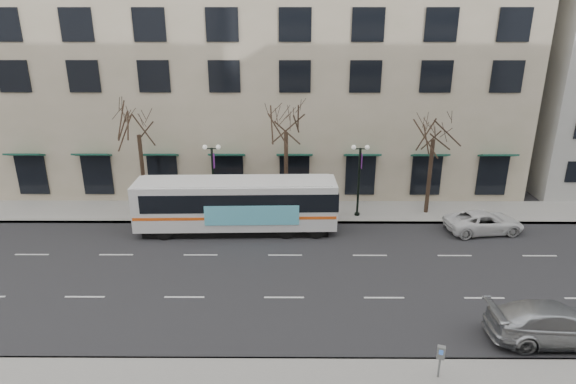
{
  "coord_description": "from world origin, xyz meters",
  "views": [
    {
      "loc": [
        0.31,
        -23.15,
        13.05
      ],
      "look_at": [
        0.17,
        2.2,
        4.0
      ],
      "focal_mm": 30.0,
      "sensor_mm": 36.0,
      "label": 1
    }
  ],
  "objects_px": {
    "tree_far_mid": "(286,118)",
    "lamp_post_left": "(213,177)",
    "tree_far_right": "(435,125)",
    "city_bus": "(238,204)",
    "pay_station": "(441,355)",
    "white_pickup": "(484,222)",
    "tree_far_left": "(137,121)",
    "lamp_post_right": "(359,177)",
    "silver_car": "(555,323)"
  },
  "relations": [
    {
      "from": "white_pickup",
      "to": "tree_far_right",
      "type": "bearing_deg",
      "value": 35.84
    },
    {
      "from": "tree_far_left",
      "to": "pay_station",
      "type": "distance_m",
      "value": 23.93
    },
    {
      "from": "silver_car",
      "to": "city_bus",
      "type": "bearing_deg",
      "value": 52.37
    },
    {
      "from": "tree_far_right",
      "to": "white_pickup",
      "type": "distance_m",
      "value": 7.13
    },
    {
      "from": "white_pickup",
      "to": "pay_station",
      "type": "xyz_separation_m",
      "value": [
        -6.93,
        -13.83,
        0.46
      ]
    },
    {
      "from": "lamp_post_left",
      "to": "silver_car",
      "type": "xyz_separation_m",
      "value": [
        16.65,
        -13.82,
        -2.11
      ]
    },
    {
      "from": "lamp_post_left",
      "to": "city_bus",
      "type": "distance_m",
      "value": 3.22
    },
    {
      "from": "tree_far_right",
      "to": "silver_car",
      "type": "bearing_deg",
      "value": -83.43
    },
    {
      "from": "lamp_post_right",
      "to": "white_pickup",
      "type": "bearing_deg",
      "value": -17.4
    },
    {
      "from": "silver_car",
      "to": "pay_station",
      "type": "relative_size",
      "value": 4.15
    },
    {
      "from": "tree_far_left",
      "to": "tree_far_right",
      "type": "xyz_separation_m",
      "value": [
        20.0,
        0.0,
        -0.28
      ]
    },
    {
      "from": "tree_far_right",
      "to": "silver_car",
      "type": "height_order",
      "value": "tree_far_right"
    },
    {
      "from": "lamp_post_right",
      "to": "white_pickup",
      "type": "distance_m",
      "value": 8.6
    },
    {
      "from": "tree_far_right",
      "to": "lamp_post_left",
      "type": "distance_m",
      "value": 15.4
    },
    {
      "from": "lamp_post_left",
      "to": "white_pickup",
      "type": "relative_size",
      "value": 1.04
    },
    {
      "from": "tree_far_right",
      "to": "lamp_post_right",
      "type": "relative_size",
      "value": 1.55
    },
    {
      "from": "lamp_post_right",
      "to": "city_bus",
      "type": "relative_size",
      "value": 0.4
    },
    {
      "from": "lamp_post_left",
      "to": "tree_far_mid",
      "type": "bearing_deg",
      "value": 6.85
    },
    {
      "from": "tree_far_left",
      "to": "city_bus",
      "type": "relative_size",
      "value": 0.64
    },
    {
      "from": "tree_far_mid",
      "to": "white_pickup",
      "type": "height_order",
      "value": "tree_far_mid"
    },
    {
      "from": "lamp_post_right",
      "to": "pay_station",
      "type": "distance_m",
      "value": 16.44
    },
    {
      "from": "tree_far_left",
      "to": "silver_car",
      "type": "relative_size",
      "value": 1.45
    },
    {
      "from": "tree_far_left",
      "to": "white_pickup",
      "type": "bearing_deg",
      "value": -7.65
    },
    {
      "from": "lamp_post_right",
      "to": "tree_far_mid",
      "type": "bearing_deg",
      "value": 173.17
    },
    {
      "from": "lamp_post_right",
      "to": "tree_far_right",
      "type": "bearing_deg",
      "value": 6.85
    },
    {
      "from": "city_bus",
      "to": "white_pickup",
      "type": "bearing_deg",
      "value": -1.88
    },
    {
      "from": "lamp_post_left",
      "to": "city_bus",
      "type": "bearing_deg",
      "value": -51.83
    },
    {
      "from": "tree_far_mid",
      "to": "lamp_post_right",
      "type": "relative_size",
      "value": 1.64
    },
    {
      "from": "tree_far_right",
      "to": "city_bus",
      "type": "relative_size",
      "value": 0.62
    },
    {
      "from": "tree_far_left",
      "to": "city_bus",
      "type": "distance_m",
      "value": 8.92
    },
    {
      "from": "tree_far_right",
      "to": "lamp_post_left",
      "type": "bearing_deg",
      "value": -177.71
    },
    {
      "from": "tree_far_left",
      "to": "tree_far_mid",
      "type": "xyz_separation_m",
      "value": [
        10.0,
        0.0,
        0.21
      ]
    },
    {
      "from": "tree_far_left",
      "to": "silver_car",
      "type": "distance_m",
      "value": 26.67
    },
    {
      "from": "lamp_post_right",
      "to": "pay_station",
      "type": "bearing_deg",
      "value": -86.54
    },
    {
      "from": "silver_car",
      "to": "lamp_post_right",
      "type": "bearing_deg",
      "value": 25.78
    },
    {
      "from": "tree_far_mid",
      "to": "city_bus",
      "type": "xyz_separation_m",
      "value": [
        -3.1,
        -3.0,
        -5.0
      ]
    },
    {
      "from": "tree_far_mid",
      "to": "lamp_post_left",
      "type": "xyz_separation_m",
      "value": [
        -4.99,
        -0.6,
        -3.96
      ]
    },
    {
      "from": "tree_far_left",
      "to": "silver_car",
      "type": "xyz_separation_m",
      "value": [
        21.66,
        -14.42,
        -5.87
      ]
    },
    {
      "from": "tree_far_left",
      "to": "tree_far_mid",
      "type": "distance_m",
      "value": 10.0
    },
    {
      "from": "tree_far_left",
      "to": "tree_far_mid",
      "type": "height_order",
      "value": "tree_far_mid"
    },
    {
      "from": "city_bus",
      "to": "pay_station",
      "type": "xyz_separation_m",
      "value": [
        9.1,
        -13.91,
        -0.76
      ]
    },
    {
      "from": "pay_station",
      "to": "lamp_post_right",
      "type": "bearing_deg",
      "value": 112.46
    },
    {
      "from": "tree_far_right",
      "to": "silver_car",
      "type": "xyz_separation_m",
      "value": [
        1.66,
        -14.42,
        -5.59
      ]
    },
    {
      "from": "silver_car",
      "to": "white_pickup",
      "type": "distance_m",
      "value": 11.41
    },
    {
      "from": "tree_far_left",
      "to": "white_pickup",
      "type": "relative_size",
      "value": 1.67
    },
    {
      "from": "tree_far_right",
      "to": "pay_station",
      "type": "bearing_deg",
      "value": -103.32
    },
    {
      "from": "lamp_post_left",
      "to": "lamp_post_right",
      "type": "relative_size",
      "value": 1.0
    },
    {
      "from": "lamp_post_left",
      "to": "tree_far_right",
      "type": "bearing_deg",
      "value": 2.29
    },
    {
      "from": "white_pickup",
      "to": "pay_station",
      "type": "height_order",
      "value": "pay_station"
    },
    {
      "from": "lamp_post_right",
      "to": "silver_car",
      "type": "height_order",
      "value": "lamp_post_right"
    }
  ]
}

